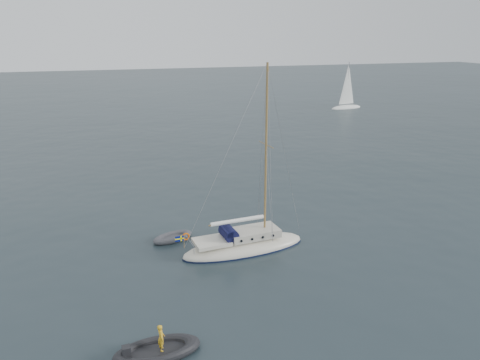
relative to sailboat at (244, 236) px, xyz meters
name	(u,v)px	position (x,y,z in m)	size (l,w,h in m)	color
ground	(256,235)	(1.45, 1.77, -0.91)	(300.00, 300.00, 0.00)	black
sailboat	(244,236)	(0.00, 0.00, 0.00)	(8.48, 2.54, 12.07)	silver
dinghy	(173,237)	(-4.08, 2.81, -0.74)	(2.81, 1.27, 0.40)	#49494E
rib	(157,350)	(-6.68, -8.50, -0.69)	(3.79, 1.72, 1.43)	black
distant_yacht_b	(347,88)	(35.01, 48.62, 2.76)	(6.49, 3.46, 8.60)	white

